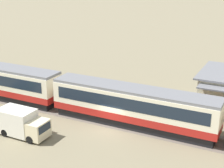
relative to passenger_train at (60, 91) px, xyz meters
The scene contains 4 objects.
ground_plane 8.09m from the passenger_train, 13.64° to the right, with size 600.00×600.00×0.00m, color #7A7056.
passenger_train is the anchor object (origin of this frame).
railway_track 3.30m from the passenger_train, behind, with size 115.75×3.60×0.04m.
delivery_truck_cream 7.26m from the passenger_train, 87.45° to the right, with size 5.32×2.30×2.71m.
Camera 1 is at (14.95, -29.08, 16.20)m, focal length 55.00 mm.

